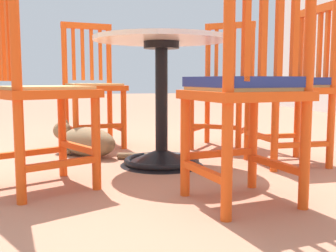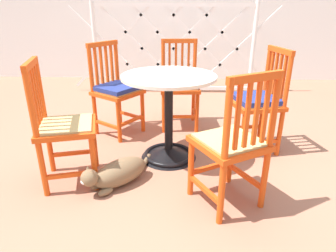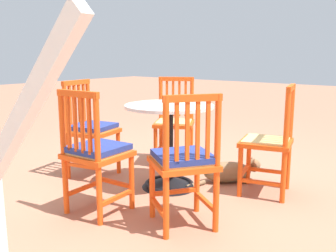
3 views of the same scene
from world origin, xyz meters
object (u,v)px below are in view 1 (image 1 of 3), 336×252
(tabby_cat, at_px, (84,141))
(orange_chair_at_corner, at_px, (36,93))
(orange_chair_facing_out, at_px, (223,86))
(orange_chair_by_planter, at_px, (246,91))
(cafe_table, at_px, (162,116))
(orange_chair_near_fence, at_px, (93,88))
(orange_chair_tucked_in, at_px, (292,87))

(tabby_cat, bearing_deg, orange_chair_at_corner, -12.40)
(orange_chair_at_corner, height_order, orange_chair_facing_out, same)
(orange_chair_facing_out, bearing_deg, orange_chair_by_planter, -13.56)
(cafe_table, bearing_deg, orange_chair_by_planter, 15.41)
(orange_chair_at_corner, height_order, orange_chair_by_planter, same)
(orange_chair_by_planter, distance_m, orange_chair_near_fence, 1.64)
(orange_chair_by_planter, xyz_separation_m, tabby_cat, (-1.14, -0.66, -0.35))
(orange_chair_tucked_in, bearing_deg, orange_chair_by_planter, -37.63)
(orange_chair_tucked_in, distance_m, orange_chair_facing_out, 0.67)
(orange_chair_by_planter, relative_size, tabby_cat, 1.42)
(orange_chair_facing_out, bearing_deg, tabby_cat, -79.59)
(orange_chair_near_fence, height_order, tabby_cat, orange_chair_near_fence)
(tabby_cat, bearing_deg, orange_chair_by_planter, 30.17)
(cafe_table, xyz_separation_m, orange_chair_at_corner, (0.42, -0.62, 0.15))
(orange_chair_tucked_in, height_order, orange_chair_near_fence, same)
(orange_chair_at_corner, xyz_separation_m, orange_chair_by_planter, (0.35, 0.84, 0.01))
(orange_chair_tucked_in, distance_m, tabby_cat, 1.33)
(orange_chair_by_planter, height_order, orange_chair_near_fence, same)
(orange_chair_facing_out, height_order, tabby_cat, orange_chair_facing_out)
(orange_chair_tucked_in, height_order, orange_chair_facing_out, same)
(orange_chair_near_fence, bearing_deg, tabby_cat, -8.19)
(orange_chair_tucked_in, bearing_deg, orange_chair_near_fence, -125.75)
(orange_chair_tucked_in, xyz_separation_m, orange_chair_near_fence, (-0.82, -1.15, -0.01))
(orange_chair_tucked_in, distance_m, orange_chair_near_fence, 1.41)
(orange_chair_tucked_in, bearing_deg, orange_chair_facing_out, -161.19)
(tabby_cat, bearing_deg, orange_chair_facing_out, 100.41)
(cafe_table, xyz_separation_m, tabby_cat, (-0.37, -0.45, -0.19))
(orange_chair_tucked_in, xyz_separation_m, tabby_cat, (-0.45, -1.20, -0.35))
(orange_chair_by_planter, height_order, orange_chair_tucked_in, same)
(orange_chair_at_corner, xyz_separation_m, tabby_cat, (-0.79, 0.17, -0.34))
(cafe_table, distance_m, orange_chair_tucked_in, 0.77)
(orange_chair_at_corner, height_order, orange_chair_near_fence, same)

